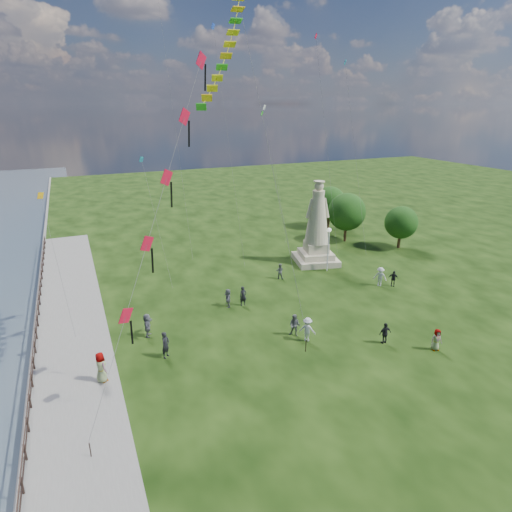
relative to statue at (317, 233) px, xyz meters
name	(u,v)px	position (x,y,z in m)	size (l,w,h in m)	color
waterfront	(54,359)	(-25.46, -8.84, -3.33)	(200.00, 200.00, 1.51)	#374653
statue	(317,233)	(0.00, 0.00, 0.00)	(5.15, 5.15, 8.65)	tan
lamppost	(329,240)	(-0.24, -2.64, -0.02)	(0.42, 0.42, 4.50)	silver
tree_row	(352,211)	(8.70, 5.97, 0.18)	(8.42, 14.68, 5.93)	#382314
person_0	(166,345)	(-18.54, -11.66, -2.34)	(0.68, 0.44, 1.85)	black
person_1	(295,325)	(-9.39, -12.64, -2.43)	(0.81, 0.50, 1.67)	#595960
person_2	(307,329)	(-8.90, -13.59, -2.37)	(1.15, 0.60, 1.79)	silver
person_3	(385,333)	(-4.10, -16.09, -2.48)	(0.93, 0.47, 1.58)	black
person_4	(436,340)	(-1.47, -18.18, -2.48)	(0.77, 0.47, 1.57)	#595960
person_5	(147,325)	(-19.14, -8.42, -2.39)	(1.64, 0.71, 1.76)	#595960
person_6	(243,296)	(-10.94, -6.52, -2.43)	(0.61, 0.40, 1.68)	black
person_7	(280,271)	(-5.53, -2.52, -2.51)	(0.73, 0.45, 1.51)	#595960
person_8	(380,277)	(2.18, -7.78, -2.36)	(1.17, 0.60, 1.81)	silver
person_9	(393,278)	(3.26, -8.32, -2.52)	(0.88, 0.45, 1.50)	black
person_10	(101,369)	(-22.68, -12.87, -2.30)	(0.95, 0.58, 1.94)	#595960
person_11	(228,298)	(-12.17, -6.21, -2.49)	(1.45, 0.62, 1.56)	#595960
red_kite_train	(165,187)	(-18.13, -13.25, 8.37)	(9.41, 9.35, 18.85)	black
small_kites	(237,117)	(-6.74, 5.21, 11.44)	(31.52, 18.55, 28.99)	#166D87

